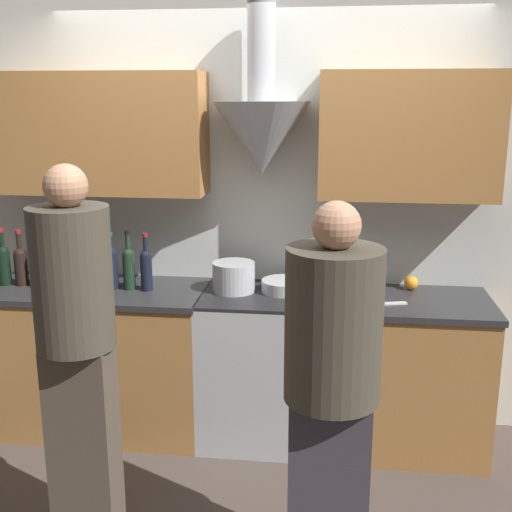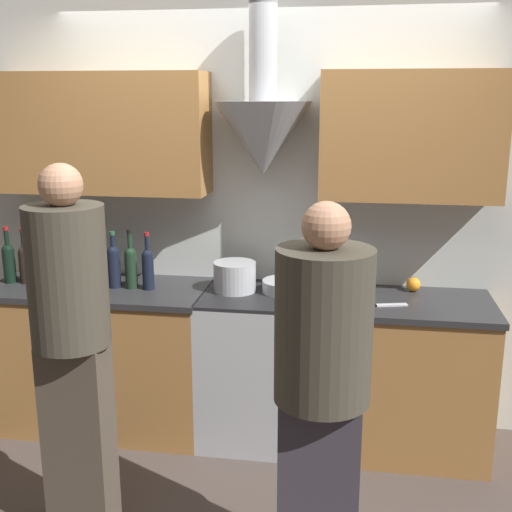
% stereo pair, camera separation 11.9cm
% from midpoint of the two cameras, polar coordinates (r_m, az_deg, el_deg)
% --- Properties ---
extents(ground_plane, '(12.00, 12.00, 0.00)m').
position_cam_midpoint_polar(ground_plane, '(3.79, 0.36, -18.02)').
color(ground_plane, '#423833').
extents(wall_back, '(8.40, 0.56, 2.60)m').
position_cam_midpoint_polar(wall_back, '(3.86, 0.99, 5.92)').
color(wall_back, silver).
rests_on(wall_back, ground_plane).
extents(counter_left, '(1.32, 0.62, 0.90)m').
position_cam_midpoint_polar(counter_left, '(4.11, -12.62, -8.63)').
color(counter_left, '#9E6B38').
rests_on(counter_left, ground_plane).
extents(counter_right, '(1.01, 0.62, 0.90)m').
position_cam_midpoint_polar(counter_right, '(3.86, 13.48, -10.25)').
color(counter_right, '#9E6B38').
rests_on(counter_right, ground_plane).
extents(stove_range, '(0.66, 0.60, 0.90)m').
position_cam_midpoint_polar(stove_range, '(3.88, 1.14, -9.68)').
color(stove_range, '#A8AAAF').
rests_on(stove_range, ground_plane).
extents(wine_bottle_0, '(0.08, 0.08, 0.35)m').
position_cam_midpoint_polar(wine_bottle_0, '(4.17, -20.37, -0.38)').
color(wine_bottle_0, black).
rests_on(wine_bottle_0, counter_left).
extents(wine_bottle_1, '(0.08, 0.08, 0.34)m').
position_cam_midpoint_polar(wine_bottle_1, '(4.13, -19.05, -0.48)').
color(wine_bottle_1, black).
rests_on(wine_bottle_1, counter_left).
extents(wine_bottle_2, '(0.08, 0.08, 0.32)m').
position_cam_midpoint_polar(wine_bottle_2, '(4.06, -17.75, -0.60)').
color(wine_bottle_2, black).
rests_on(wine_bottle_2, counter_left).
extents(wine_bottle_3, '(0.07, 0.07, 0.32)m').
position_cam_midpoint_polar(wine_bottle_3, '(4.02, -16.54, -0.75)').
color(wine_bottle_3, black).
rests_on(wine_bottle_3, counter_left).
extents(wine_bottle_4, '(0.07, 0.07, 0.33)m').
position_cam_midpoint_polar(wine_bottle_4, '(3.99, -15.29, -0.70)').
color(wine_bottle_4, black).
rests_on(wine_bottle_4, counter_left).
extents(wine_bottle_5, '(0.08, 0.08, 0.33)m').
position_cam_midpoint_polar(wine_bottle_5, '(3.95, -14.05, -0.82)').
color(wine_bottle_5, black).
rests_on(wine_bottle_5, counter_left).
extents(wine_bottle_6, '(0.07, 0.07, 0.31)m').
position_cam_midpoint_polar(wine_bottle_6, '(3.91, -12.87, -0.93)').
color(wine_bottle_6, black).
rests_on(wine_bottle_6, counter_left).
extents(wine_bottle_7, '(0.08, 0.08, 0.34)m').
position_cam_midpoint_polar(wine_bottle_7, '(3.89, -11.68, -0.70)').
color(wine_bottle_7, black).
rests_on(wine_bottle_7, counter_left).
extents(wine_bottle_8, '(0.07, 0.07, 0.36)m').
position_cam_midpoint_polar(wine_bottle_8, '(3.85, -10.19, -0.79)').
color(wine_bottle_8, black).
rests_on(wine_bottle_8, counter_left).
extents(wine_bottle_9, '(0.07, 0.07, 0.34)m').
position_cam_midpoint_polar(wine_bottle_9, '(3.81, -8.70, -0.93)').
color(wine_bottle_9, black).
rests_on(wine_bottle_9, counter_left).
extents(stock_pot, '(0.25, 0.25, 0.17)m').
position_cam_midpoint_polar(stock_pot, '(3.75, -1.00, -1.85)').
color(stock_pot, '#A8AAAF').
rests_on(stock_pot, stove_range).
extents(mixing_bowl, '(0.27, 0.27, 0.07)m').
position_cam_midpoint_polar(mixing_bowl, '(3.75, 3.54, -2.70)').
color(mixing_bowl, '#A8AAAF').
rests_on(mixing_bowl, stove_range).
extents(orange_fruit, '(0.08, 0.08, 0.08)m').
position_cam_midpoint_polar(orange_fruit, '(3.88, 14.67, -2.46)').
color(orange_fruit, orange).
rests_on(orange_fruit, counter_right).
extents(chefs_knife, '(0.28, 0.10, 0.01)m').
position_cam_midpoint_polar(chefs_knife, '(3.58, 12.15, -4.30)').
color(chefs_knife, silver).
rests_on(chefs_knife, counter_right).
extents(person_foreground_left, '(0.34, 0.34, 1.75)m').
position_cam_midpoint_polar(person_foreground_left, '(2.95, -14.91, -7.24)').
color(person_foreground_left, '#473D33').
rests_on(person_foreground_left, ground_plane).
extents(person_foreground_right, '(0.38, 0.38, 1.64)m').
position_cam_midpoint_polar(person_foreground_right, '(2.59, 7.22, -11.64)').
color(person_foreground_right, '#38333D').
rests_on(person_foreground_right, ground_plane).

